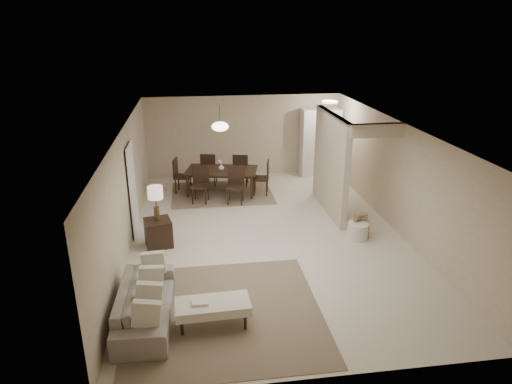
{
  "coord_description": "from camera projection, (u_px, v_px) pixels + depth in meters",
  "views": [
    {
      "loc": [
        -1.57,
        -9.27,
        4.53
      ],
      "look_at": [
        -0.25,
        0.03,
        1.05
      ],
      "focal_mm": 32.0,
      "sensor_mm": 36.0,
      "label": 1
    }
  ],
  "objects": [
    {
      "name": "dining_rug",
      "position": [
        222.0,
        193.0,
        12.94
      ],
      "size": [
        2.8,
        2.1,
        0.01
      ],
      "primitive_type": "cube",
      "color": "brown",
      "rests_on": "floor"
    },
    {
      "name": "ottoman_bench",
      "position": [
        213.0,
        307.0,
        7.18
      ],
      "size": [
        1.2,
        0.58,
        0.42
      ],
      "rotation": [
        0.0,
        0.0,
        0.04
      ],
      "color": "beige",
      "rests_on": "living_rug"
    },
    {
      "name": "pendant_light",
      "position": [
        220.0,
        127.0,
        12.28
      ],
      "size": [
        0.46,
        0.46,
        0.71
      ],
      "color": "#4E3C21",
      "rests_on": "ceiling"
    },
    {
      "name": "doorway",
      "position": [
        132.0,
        191.0,
        10.19
      ],
      "size": [
        0.04,
        0.9,
        2.04
      ],
      "primitive_type": "cube",
      "color": "black",
      "rests_on": "floor"
    },
    {
      "name": "vase",
      "position": [
        221.0,
        167.0,
        12.68
      ],
      "size": [
        0.22,
        0.22,
        0.17
      ],
      "primitive_type": "imported",
      "rotation": [
        0.0,
        0.0,
        0.43
      ],
      "color": "white",
      "rests_on": "dining_table"
    },
    {
      "name": "ceiling",
      "position": [
        268.0,
        127.0,
        9.51
      ],
      "size": [
        9.0,
        9.0,
        0.0
      ],
      "primitive_type": "plane",
      "rotation": [
        3.14,
        0.0,
        0.0
      ],
      "color": "white",
      "rests_on": "back_wall"
    },
    {
      "name": "sofa",
      "position": [
        146.0,
        303.0,
        7.33
      ],
      "size": [
        2.11,
        0.87,
        0.61
      ],
      "primitive_type": "imported",
      "rotation": [
        0.0,
        0.0,
        1.54
      ],
      "color": "gray",
      "rests_on": "floor"
    },
    {
      "name": "dining_table",
      "position": [
        222.0,
        182.0,
        12.83
      ],
      "size": [
        2.15,
        1.49,
        0.69
      ],
      "primitive_type": "imported",
      "rotation": [
        0.0,
        0.0,
        -0.22
      ],
      "color": "black",
      "rests_on": "dining_rug"
    },
    {
      "name": "table_lamp",
      "position": [
        155.0,
        196.0,
        9.51
      ],
      "size": [
        0.32,
        0.32,
        0.76
      ],
      "color": "#4E3C21",
      "rests_on": "side_table"
    },
    {
      "name": "dining_chairs",
      "position": [
        222.0,
        177.0,
        12.77
      ],
      "size": [
        2.68,
        2.16,
        0.99
      ],
      "color": "black",
      "rests_on": "dining_rug"
    },
    {
      "name": "back_wall",
      "position": [
        244.0,
        136.0,
        14.13
      ],
      "size": [
        6.0,
        0.0,
        6.0
      ],
      "primitive_type": "plane",
      "rotation": [
        1.57,
        0.0,
        0.0
      ],
      "color": "tan",
      "rests_on": "floor"
    },
    {
      "name": "floor",
      "position": [
        267.0,
        235.0,
        10.38
      ],
      "size": [
        9.0,
        9.0,
        0.0
      ],
      "primitive_type": "plane",
      "color": "beige",
      "rests_on": "ground"
    },
    {
      "name": "right_wall",
      "position": [
        398.0,
        177.0,
        10.34
      ],
      "size": [
        0.0,
        9.0,
        9.0
      ],
      "primitive_type": "plane",
      "rotation": [
        1.57,
        0.0,
        -1.57
      ],
      "color": "tan",
      "rests_on": "floor"
    },
    {
      "name": "pantry_cabinet",
      "position": [
        320.0,
        142.0,
        14.18
      ],
      "size": [
        1.2,
        0.55,
        2.1
      ],
      "primitive_type": "cube",
      "color": "white",
      "rests_on": "floor"
    },
    {
      "name": "yellow_mat",
      "position": [
        332.0,
        193.0,
        12.93
      ],
      "size": [
        1.0,
        0.73,
        0.01
      ],
      "primitive_type": "cube",
      "rotation": [
        0.0,
        0.0,
        -0.2
      ],
      "color": "yellow",
      "rests_on": "floor"
    },
    {
      "name": "living_rug",
      "position": [
        225.0,
        312.0,
        7.6
      ],
      "size": [
        3.2,
        3.2,
        0.01
      ],
      "primitive_type": "cube",
      "color": "brown",
      "rests_on": "floor"
    },
    {
      "name": "wicker_basket",
      "position": [
        360.0,
        229.0,
        10.27
      ],
      "size": [
        0.48,
        0.48,
        0.34
      ],
      "primitive_type": "cylinder",
      "rotation": [
        0.0,
        0.0,
        0.2
      ],
      "color": "olive",
      "rests_on": "floor"
    },
    {
      "name": "side_table",
      "position": [
        158.0,
        233.0,
        9.81
      ],
      "size": [
        0.65,
        0.65,
        0.59
      ],
      "primitive_type": "cube",
      "rotation": [
        0.0,
        0.0,
        0.23
      ],
      "color": "black",
      "rests_on": "floor"
    },
    {
      "name": "partition",
      "position": [
        330.0,
        164.0,
        11.35
      ],
      "size": [
        0.15,
        2.5,
        2.5
      ],
      "primitive_type": "cube",
      "color": "tan",
      "rests_on": "floor"
    },
    {
      "name": "flush_light",
      "position": [
        330.0,
        102.0,
        12.8
      ],
      "size": [
        0.44,
        0.44,
        0.05
      ],
      "primitive_type": "cylinder",
      "color": "white",
      "rests_on": "ceiling"
    },
    {
      "name": "left_wall",
      "position": [
        126.0,
        190.0,
        9.55
      ],
      "size": [
        0.0,
        9.0,
        9.0
      ],
      "primitive_type": "plane",
      "rotation": [
        1.57,
        0.0,
        1.57
      ],
      "color": "tan",
      "rests_on": "floor"
    },
    {
      "name": "round_pouf",
      "position": [
        358.0,
        231.0,
        10.15
      ],
      "size": [
        0.47,
        0.47,
        0.36
      ],
      "primitive_type": "cylinder",
      "color": "beige",
      "rests_on": "floor"
    }
  ]
}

